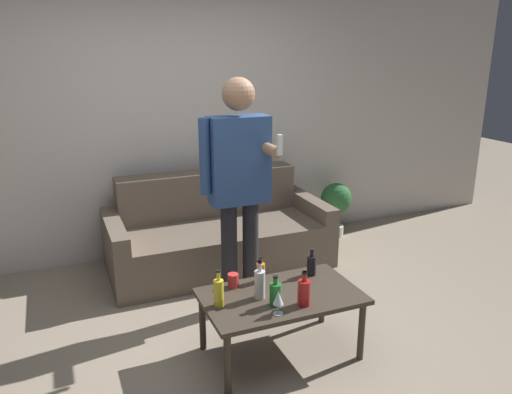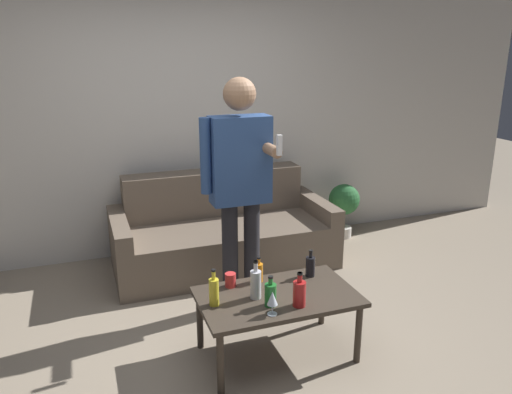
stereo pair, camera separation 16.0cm
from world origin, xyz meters
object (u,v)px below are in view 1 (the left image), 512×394
(couch, at_px, (217,234))
(coffee_table, at_px, (281,301))
(bottle_orange, at_px, (261,272))
(person_standing_front, at_px, (239,178))

(couch, xyz_separation_m, coffee_table, (-0.08, -1.56, 0.10))
(couch, relative_size, bottle_orange, 11.19)
(couch, distance_m, coffee_table, 1.56)
(coffee_table, distance_m, bottle_orange, 0.26)
(coffee_table, xyz_separation_m, bottle_orange, (-0.05, 0.22, 0.12))
(bottle_orange, height_order, person_standing_front, person_standing_front)
(bottle_orange, bearing_deg, couch, 84.59)
(couch, relative_size, coffee_table, 1.96)
(coffee_table, relative_size, person_standing_front, 0.57)
(couch, bearing_deg, person_standing_front, -96.46)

